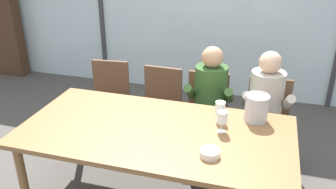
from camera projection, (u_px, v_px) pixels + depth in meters
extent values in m
plane|color=#4C4742|center=(184.00, 144.00, 4.00)|extent=(14.00, 14.00, 0.00)
cube|color=silver|center=(213.00, 4.00, 4.78)|extent=(7.36, 0.03, 2.60)
cube|color=olive|center=(156.00, 131.00, 2.82)|extent=(2.16, 1.08, 0.04)
cylinder|color=olive|center=(23.00, 181.00, 2.85)|extent=(0.07, 0.07, 0.71)
cylinder|color=olive|center=(78.00, 128.00, 3.62)|extent=(0.07, 0.07, 0.71)
cylinder|color=olive|center=(278.00, 160.00, 3.12)|extent=(0.07, 0.07, 0.71)
cube|color=brown|center=(107.00, 103.00, 3.94)|extent=(0.49, 0.49, 0.03)
cube|color=brown|center=(111.00, 78.00, 4.02)|extent=(0.42, 0.08, 0.42)
cylinder|color=brown|center=(86.00, 128.00, 3.89)|extent=(0.04, 0.04, 0.43)
cylinder|color=brown|center=(119.00, 131.00, 3.83)|extent=(0.04, 0.04, 0.43)
cylinder|color=brown|center=(98.00, 113.00, 4.23)|extent=(0.04, 0.04, 0.43)
cylinder|color=brown|center=(129.00, 115.00, 4.17)|extent=(0.04, 0.04, 0.43)
cube|color=brown|center=(157.00, 112.00, 3.75)|extent=(0.46, 0.46, 0.03)
cube|color=brown|center=(163.00, 85.00, 3.83)|extent=(0.42, 0.05, 0.42)
cylinder|color=brown|center=(134.00, 136.00, 3.74)|extent=(0.04, 0.04, 0.43)
cylinder|color=brown|center=(168.00, 142.00, 3.63)|extent=(0.04, 0.04, 0.43)
cylinder|color=brown|center=(148.00, 120.00, 4.07)|extent=(0.04, 0.04, 0.43)
cylinder|color=brown|center=(179.00, 125.00, 3.96)|extent=(0.04, 0.04, 0.43)
cube|color=brown|center=(204.00, 119.00, 3.61)|extent=(0.45, 0.45, 0.03)
cube|color=brown|center=(208.00, 91.00, 3.70)|extent=(0.42, 0.05, 0.42)
cylinder|color=brown|center=(181.00, 145.00, 3.59)|extent=(0.04, 0.04, 0.43)
cylinder|color=brown|center=(219.00, 150.00, 3.50)|extent=(0.04, 0.04, 0.43)
cylinder|color=brown|center=(189.00, 127.00, 3.92)|extent=(0.04, 0.04, 0.43)
cylinder|color=brown|center=(224.00, 131.00, 3.83)|extent=(0.04, 0.04, 0.43)
cube|color=brown|center=(267.00, 127.00, 3.45)|extent=(0.47, 0.47, 0.03)
cube|color=brown|center=(269.00, 98.00, 3.54)|extent=(0.42, 0.07, 0.42)
cylinder|color=brown|center=(245.00, 156.00, 3.42)|extent=(0.04, 0.04, 0.43)
cylinder|color=brown|center=(286.00, 160.00, 3.35)|extent=(0.04, 0.04, 0.43)
cylinder|color=brown|center=(246.00, 135.00, 3.75)|extent=(0.04, 0.04, 0.43)
cylinder|color=brown|center=(283.00, 139.00, 3.68)|extent=(0.04, 0.04, 0.43)
cylinder|color=#2D5123|center=(211.00, 91.00, 3.53)|extent=(0.34, 0.34, 0.52)
sphere|color=tan|center=(213.00, 57.00, 3.38)|extent=(0.21, 0.21, 0.21)
cube|color=#47423D|center=(198.00, 122.00, 3.48)|extent=(0.15, 0.41, 0.13)
cube|color=#47423D|center=(216.00, 124.00, 3.44)|extent=(0.15, 0.41, 0.13)
cylinder|color=#47423D|center=(193.00, 155.00, 3.41)|extent=(0.10, 0.10, 0.46)
cylinder|color=#47423D|center=(212.00, 157.00, 3.37)|extent=(0.10, 0.10, 0.46)
cylinder|color=#2D5123|center=(190.00, 92.00, 3.45)|extent=(0.10, 0.33, 0.26)
cylinder|color=#2D5123|center=(229.00, 95.00, 3.37)|extent=(0.10, 0.33, 0.26)
cylinder|color=#B7AD9E|center=(266.00, 97.00, 3.39)|extent=(0.34, 0.34, 0.52)
sphere|color=#DBAD89|center=(271.00, 62.00, 3.24)|extent=(0.21, 0.21, 0.21)
cube|color=#47423D|center=(254.00, 130.00, 3.34)|extent=(0.16, 0.41, 0.13)
cube|color=#47423D|center=(274.00, 132.00, 3.30)|extent=(0.16, 0.41, 0.13)
cylinder|color=#47423D|center=(251.00, 165.00, 3.26)|extent=(0.10, 0.10, 0.46)
cylinder|color=#47423D|center=(272.00, 167.00, 3.23)|extent=(0.10, 0.10, 0.46)
cylinder|color=#B7AD9E|center=(246.00, 98.00, 3.31)|extent=(0.11, 0.33, 0.26)
cylinder|color=#B7AD9E|center=(288.00, 102.00, 3.24)|extent=(0.11, 0.33, 0.26)
cylinder|color=#B7B7BC|center=(256.00, 108.00, 2.91)|extent=(0.19, 0.19, 0.22)
torus|color=silver|center=(258.00, 96.00, 2.86)|extent=(0.20, 0.20, 0.01)
cylinder|color=silver|center=(210.00, 153.00, 2.47)|extent=(0.14, 0.14, 0.05)
cylinder|color=silver|center=(219.00, 121.00, 2.94)|extent=(0.07, 0.07, 0.00)
cylinder|color=silver|center=(220.00, 117.00, 2.92)|extent=(0.01, 0.01, 0.07)
cylinder|color=silver|center=(220.00, 107.00, 2.89)|extent=(0.08, 0.08, 0.09)
cylinder|color=#E0D184|center=(220.00, 110.00, 2.90)|extent=(0.07, 0.07, 0.04)
cylinder|color=silver|center=(221.00, 131.00, 2.79)|extent=(0.07, 0.07, 0.00)
cylinder|color=silver|center=(221.00, 127.00, 2.77)|extent=(0.01, 0.01, 0.07)
cylinder|color=silver|center=(222.00, 117.00, 2.73)|extent=(0.08, 0.08, 0.09)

